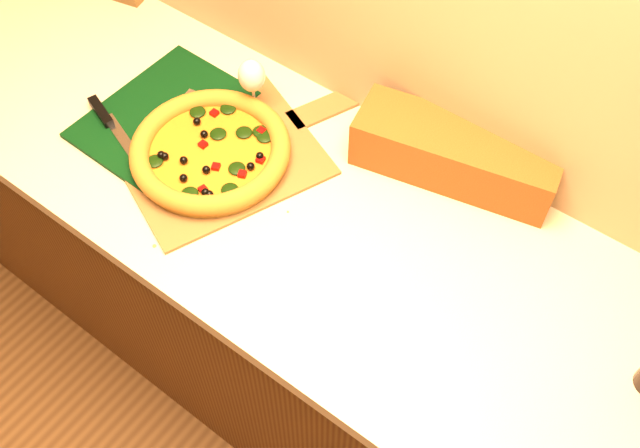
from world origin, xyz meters
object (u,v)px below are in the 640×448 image
at_px(pizza_peel, 225,151).
at_px(wine_glass, 252,77).
at_px(pizza, 211,151).
at_px(dark_jar, 470,153).
at_px(cutting_board, 161,114).

xyz_separation_m(pizza_peel, wine_glass, (-0.03, 0.14, 0.11)).
distance_m(pizza, dark_jar, 0.58).
bearing_deg(pizza, wine_glass, 96.41).
bearing_deg(wine_glass, cutting_board, -139.14).
bearing_deg(cutting_board, pizza, -7.57).
relative_size(pizza_peel, dark_jar, 5.13).
distance_m(pizza, cutting_board, 0.20).
height_order(pizza, dark_jar, dark_jar).
bearing_deg(dark_jar, pizza_peel, -149.19).
relative_size(pizza, cutting_board, 0.91).
bearing_deg(dark_jar, pizza, -146.45).
height_order(pizza_peel, cutting_board, cutting_board).
relative_size(pizza_peel, cutting_board, 1.55).
height_order(cutting_board, dark_jar, dark_jar).
bearing_deg(pizza_peel, cutting_board, -155.45).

